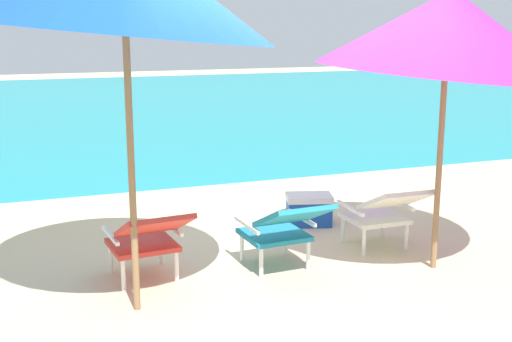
% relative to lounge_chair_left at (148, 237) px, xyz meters
% --- Properties ---
extents(ground_plane, '(40.00, 40.00, 0.00)m').
position_rel_lounge_chair_left_xyz_m(ground_plane, '(1.10, 3.86, -0.40)').
color(ground_plane, beige).
extents(ocean_band, '(40.00, 18.00, 0.01)m').
position_rel_lounge_chair_left_xyz_m(ocean_band, '(1.10, 12.03, -0.40)').
color(ocean_band, teal).
rests_on(ocean_band, ground_plane).
extents(lounge_chair_left, '(0.61, 0.92, 0.68)m').
position_rel_lounge_chair_left_xyz_m(lounge_chair_left, '(0.00, 0.00, 0.00)').
color(lounge_chair_left, red).
rests_on(lounge_chair_left, ground_plane).
extents(lounge_chair_center, '(0.58, 0.90, 0.68)m').
position_rel_lounge_chair_left_xyz_m(lounge_chair_center, '(1.12, -0.13, 0.00)').
color(lounge_chair_center, teal).
rests_on(lounge_chair_center, ground_plane).
extents(lounge_chair_right, '(0.56, 0.88, 0.68)m').
position_rel_lounge_chair_left_xyz_m(lounge_chair_right, '(2.17, 0.01, 0.00)').
color(lounge_chair_right, silver).
rests_on(lounge_chair_right, ground_plane).
extents(beach_umbrella_right, '(2.77, 2.75, 2.42)m').
position_rel_lounge_chair_left_xyz_m(beach_umbrella_right, '(2.38, -0.48, 1.60)').
color(beach_umbrella_right, olive).
rests_on(beach_umbrella_right, ground_plane).
extents(cooler_box, '(0.54, 0.44, 0.32)m').
position_rel_lounge_chair_left_xyz_m(cooler_box, '(1.90, 1.03, -0.24)').
color(cooler_box, '#194CA5').
rests_on(cooler_box, ground_plane).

